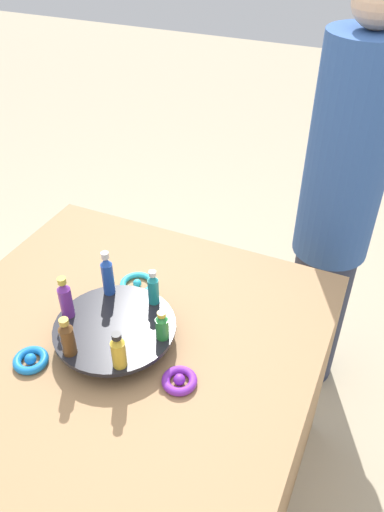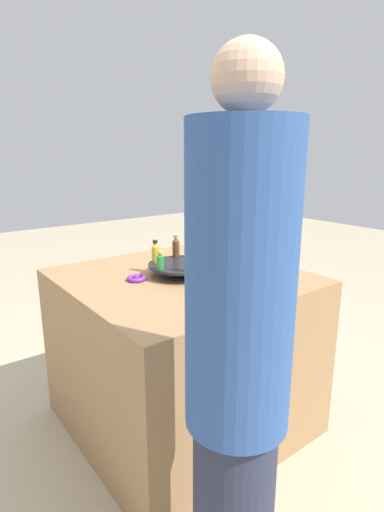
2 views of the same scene
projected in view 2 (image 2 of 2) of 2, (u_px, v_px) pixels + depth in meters
The scene contains 13 objects.
ground_plane at pixel (183, 418), 2.12m from camera, with size 12.00×12.00×0.00m, color tan.
party_table at pixel (183, 350), 2.02m from camera, with size 1.05×1.05×0.80m.
display_stand at pixel (182, 267), 1.91m from camera, with size 0.32×0.32×0.06m.
bottle_purple at pixel (202, 247), 1.98m from camera, with size 0.03×0.03×0.13m.
bottle_brown at pixel (176, 247), 2.01m from camera, with size 0.04×0.04×0.11m.
bottle_gold at pixel (155, 252), 1.92m from camera, with size 0.04×0.04×0.11m.
bottle_green at pixel (160, 261), 1.80m from camera, with size 0.03×0.03×0.09m.
bottle_teal at pixel (189, 261), 1.76m from camera, with size 0.03×0.03×0.11m.
bottle_blue at pixel (210, 252), 1.85m from camera, with size 0.03×0.03×0.14m.
ribbon_bow_blue at pixel (189, 261), 2.13m from camera, with size 0.09×0.09×0.03m.
ribbon_bow_purple at pixel (136, 278), 1.83m from camera, with size 0.09×0.09×0.03m.
ribbon_bow_teal at pixel (221, 282), 1.78m from camera, with size 0.11×0.11×0.03m.
person_figure at pixel (237, 374), 1.04m from camera, with size 0.27×0.27×1.60m.
Camera 2 is at (1.48, -1.08, 1.37)m, focal length 28.00 mm.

